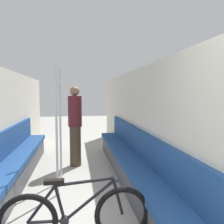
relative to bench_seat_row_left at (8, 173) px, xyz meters
The scene contains 7 objects.
wall_right 2.41m from the bench_seat_row_left, ahead, with size 0.10×8.94×2.08m, color beige.
bench_seat_row_left is the anchor object (origin of this frame).
bench_seat_row_right 2.06m from the bench_seat_row_left, ahead, with size 0.44×4.91×0.96m.
bicycle 1.83m from the bench_seat_row_left, 53.63° to the right, with size 1.58×0.46×0.78m.
grab_pole_near 1.07m from the bench_seat_row_left, 16.98° to the right, with size 0.08×0.08×2.06m.
grab_pole_far 1.10m from the bench_seat_row_left, 19.95° to the left, with size 0.08×0.08×2.06m.
passenger_standing 1.69m from the bench_seat_row_left, 47.35° to the left, with size 0.30×0.30×1.77m.
Camera 1 is at (0.06, -0.86, 1.60)m, focal length 35.00 mm.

